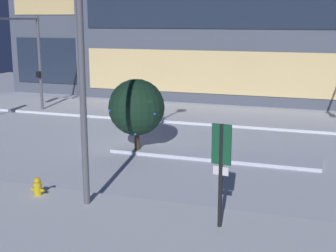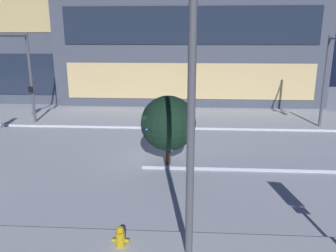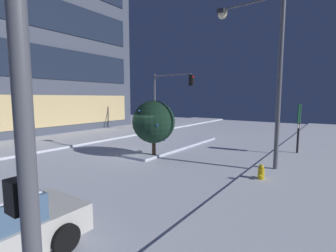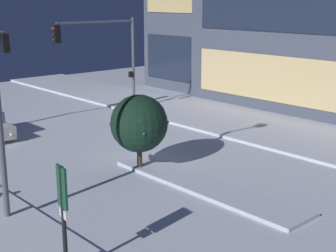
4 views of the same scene
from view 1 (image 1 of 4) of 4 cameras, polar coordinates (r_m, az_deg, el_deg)
ground at (r=22.12m, az=-3.87°, el=-2.78°), size 52.00×52.00×0.00m
curb_strip_near at (r=14.99m, az=-16.73°, el=-10.56°), size 52.00×5.20×0.14m
curb_strip_far at (r=29.97m, az=2.42°, el=1.41°), size 52.00×5.20×0.14m
median_strip at (r=21.11m, az=5.37°, el=-3.36°), size 9.00×1.80×0.14m
traffic_light_corner_far_left at (r=29.86m, az=-17.34°, el=8.82°), size 0.32×5.85×6.00m
street_lamp_arched at (r=15.32m, az=-8.44°, el=10.04°), size 0.57×3.20×7.97m
fire_hydrant at (r=16.62m, az=-15.01°, el=-7.10°), size 0.48×0.26×0.75m
parking_info_sign at (r=13.29m, az=6.23°, el=-4.42°), size 0.55×0.13×3.06m
decorated_tree_median at (r=21.13m, az=-3.71°, el=2.20°), size 2.45×2.45×3.28m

